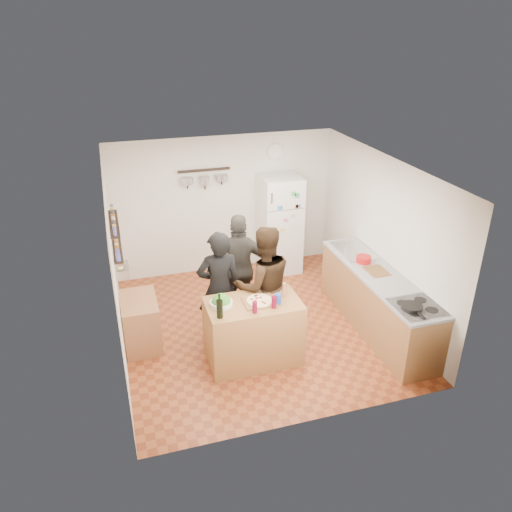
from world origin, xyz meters
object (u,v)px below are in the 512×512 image
object	(u,v)px
prep_island	(253,331)
person_center	(264,285)
salt_canister	(278,299)
side_table	(141,322)
wine_bottle	(220,309)
wall_clock	(275,152)
red_bowl	(364,259)
counter_run	(377,302)
salad_bowl	(221,303)
person_back	(240,268)
skillet	(412,307)
fridge	(280,224)
person_left	(219,288)
pepper_mill	(284,291)

from	to	relation	value
prep_island	person_center	size ratio (longest dim) A/B	0.70
salt_canister	side_table	world-z (taller)	salt_canister
wine_bottle	wall_clock	xyz separation A→B (m)	(1.75, 3.07, 1.12)
salt_canister	red_bowl	size ratio (longest dim) A/B	0.62
counter_run	salad_bowl	bearing A→B (deg)	-176.02
person_back	skillet	bearing A→B (deg)	149.50
person_center	fridge	distance (m)	2.30
salt_canister	fridge	size ratio (longest dim) A/B	0.08
prep_island	salt_canister	size ratio (longest dim) A/B	8.83
salt_canister	counter_run	bearing A→B (deg)	11.25
counter_run	person_left	bearing A→B (deg)	170.61
salad_bowl	red_bowl	size ratio (longest dim) A/B	1.32
prep_island	salt_canister	distance (m)	0.62
pepper_mill	side_table	xyz separation A→B (m)	(-1.89, 0.77, -0.63)
person_back	salad_bowl	bearing A→B (deg)	78.60
red_bowl	wall_clock	size ratio (longest dim) A/B	0.76
prep_island	wine_bottle	distance (m)	0.79
wall_clock	person_back	bearing A→B (deg)	-122.94
person_left	person_center	world-z (taller)	person_center
wall_clock	salad_bowl	bearing A→B (deg)	-120.85
person_back	counter_run	size ratio (longest dim) A/B	0.65
red_bowl	skillet	bearing A→B (deg)	-92.04
wine_bottle	wall_clock	bearing A→B (deg)	60.28
counter_run	skillet	world-z (taller)	skillet
red_bowl	counter_run	bearing A→B (deg)	-83.32
pepper_mill	red_bowl	bearing A→B (deg)	21.62
salt_canister	wall_clock	world-z (taller)	wall_clock
pepper_mill	fridge	distance (m)	2.60
pepper_mill	skillet	distance (m)	1.66
salt_canister	person_center	xyz separation A→B (m)	(-0.02, 0.56, -0.09)
prep_island	wall_clock	distance (m)	3.54
salt_canister	pepper_mill	bearing A→B (deg)	48.58
counter_run	prep_island	bearing A→B (deg)	-173.77
salad_bowl	person_back	distance (m)	1.19
person_back	side_table	bearing A→B (deg)	26.28
wine_bottle	salt_canister	world-z (taller)	wine_bottle
salt_canister	skillet	distance (m)	1.72
salt_canister	skillet	bearing A→B (deg)	-21.65
pepper_mill	person_center	size ratio (longest dim) A/B	0.09
person_back	counter_run	distance (m)	2.12
salt_canister	fridge	world-z (taller)	fridge
fridge	counter_run	bearing A→B (deg)	-71.94
red_bowl	fridge	world-z (taller)	fridge
salt_canister	person_left	world-z (taller)	person_left
wine_bottle	skillet	world-z (taller)	wine_bottle
salad_bowl	wine_bottle	xyz separation A→B (m)	(-0.08, -0.27, 0.09)
salad_bowl	wine_bottle	distance (m)	0.30
salt_canister	side_table	bearing A→B (deg)	151.70
wine_bottle	person_back	size ratio (longest dim) A/B	0.14
counter_run	fridge	distance (m)	2.46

